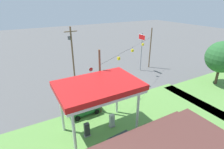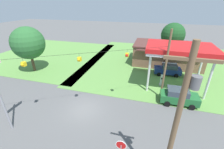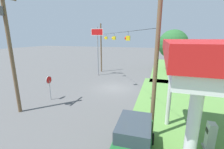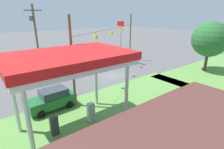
{
  "view_description": "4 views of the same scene",
  "coord_description": "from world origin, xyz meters",
  "px_view_note": "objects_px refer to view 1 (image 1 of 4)",
  "views": [
    {
      "loc": [
        16.67,
        22.57,
        13.76
      ],
      "look_at": [
        4.19,
        0.6,
        2.94
      ],
      "focal_mm": 28.0,
      "sensor_mm": 36.0,
      "label": 1
    },
    {
      "loc": [
        6.74,
        -12.22,
        11.12
      ],
      "look_at": [
        2.13,
        3.98,
        2.87
      ],
      "focal_mm": 24.0,
      "sensor_mm": 36.0,
      "label": 2
    },
    {
      "loc": [
        17.05,
        5.17,
        6.17
      ],
      "look_at": [
        1.94,
        0.35,
        2.25
      ],
      "focal_mm": 24.0,
      "sensor_mm": 36.0,
      "label": 3
    },
    {
      "loc": [
        14.93,
        19.27,
        8.56
      ],
      "look_at": [
        2.24,
        2.98,
        1.4
      ],
      "focal_mm": 28.0,
      "sensor_mm": 36.0,
      "label": 4
    }
  ],
  "objects_px": {
    "fuel_pump_near": "(112,121)",
    "car_at_pumps_rear": "(124,146)",
    "fuel_pump_far": "(87,130)",
    "utility_pole_main": "(72,53)",
    "car_at_pumps_front": "(85,107)",
    "stop_sign_roadside": "(91,71)",
    "tree_west_verge": "(222,57)",
    "gas_station_canopy": "(99,88)",
    "stop_sign_overhead": "(142,45)"
  },
  "relations": [
    {
      "from": "fuel_pump_near",
      "to": "stop_sign_roadside",
      "type": "relative_size",
      "value": 0.66
    },
    {
      "from": "gas_station_canopy",
      "to": "car_at_pumps_front",
      "type": "bearing_deg",
      "value": -86.51
    },
    {
      "from": "tree_west_verge",
      "to": "utility_pole_main",
      "type": "bearing_deg",
      "value": -31.69
    },
    {
      "from": "gas_station_canopy",
      "to": "fuel_pump_far",
      "type": "height_order",
      "value": "gas_station_canopy"
    },
    {
      "from": "stop_sign_overhead",
      "to": "utility_pole_main",
      "type": "relative_size",
      "value": 0.8
    },
    {
      "from": "fuel_pump_near",
      "to": "utility_pole_main",
      "type": "relative_size",
      "value": 0.17
    },
    {
      "from": "fuel_pump_far",
      "to": "stop_sign_roadside",
      "type": "relative_size",
      "value": 0.66
    },
    {
      "from": "stop_sign_roadside",
      "to": "tree_west_verge",
      "type": "relative_size",
      "value": 0.33
    },
    {
      "from": "gas_station_canopy",
      "to": "car_at_pumps_rear",
      "type": "xyz_separation_m",
      "value": [
        -0.59,
        3.99,
        -4.56
      ]
    },
    {
      "from": "car_at_pumps_rear",
      "to": "stop_sign_overhead",
      "type": "xyz_separation_m",
      "value": [
        -15.01,
        -16.65,
        4.48
      ]
    },
    {
      "from": "fuel_pump_near",
      "to": "car_at_pumps_rear",
      "type": "xyz_separation_m",
      "value": [
        0.96,
        3.99,
        0.17
      ]
    },
    {
      "from": "utility_pole_main",
      "to": "car_at_pumps_front",
      "type": "bearing_deg",
      "value": 78.9
    },
    {
      "from": "stop_sign_overhead",
      "to": "tree_west_verge",
      "type": "xyz_separation_m",
      "value": [
        -7.61,
        11.84,
        -0.47
      ]
    },
    {
      "from": "utility_pole_main",
      "to": "fuel_pump_far",
      "type": "bearing_deg",
      "value": 76.83
    },
    {
      "from": "car_at_pumps_front",
      "to": "tree_west_verge",
      "type": "bearing_deg",
      "value": 170.37
    },
    {
      "from": "fuel_pump_near",
      "to": "car_at_pumps_front",
      "type": "height_order",
      "value": "car_at_pumps_front"
    },
    {
      "from": "fuel_pump_far",
      "to": "utility_pole_main",
      "type": "bearing_deg",
      "value": -103.17
    },
    {
      "from": "stop_sign_overhead",
      "to": "car_at_pumps_rear",
      "type": "bearing_deg",
      "value": 47.97
    },
    {
      "from": "car_at_pumps_front",
      "to": "tree_west_verge",
      "type": "distance_m",
      "value": 23.99
    },
    {
      "from": "car_at_pumps_rear",
      "to": "tree_west_verge",
      "type": "distance_m",
      "value": 23.46
    },
    {
      "from": "fuel_pump_near",
      "to": "tree_west_verge",
      "type": "xyz_separation_m",
      "value": [
        -21.65,
        -0.81,
        4.18
      ]
    },
    {
      "from": "fuel_pump_near",
      "to": "car_at_pumps_front",
      "type": "bearing_deg",
      "value": -65.71
    },
    {
      "from": "fuel_pump_near",
      "to": "stop_sign_roadside",
      "type": "bearing_deg",
      "value": -103.25
    },
    {
      "from": "fuel_pump_near",
      "to": "car_at_pumps_front",
      "type": "distance_m",
      "value": 4.38
    },
    {
      "from": "gas_station_canopy",
      "to": "tree_west_verge",
      "type": "height_order",
      "value": "tree_west_verge"
    },
    {
      "from": "car_at_pumps_front",
      "to": "stop_sign_roadside",
      "type": "distance_m",
      "value": 10.56
    },
    {
      "from": "car_at_pumps_rear",
      "to": "stop_sign_roadside",
      "type": "height_order",
      "value": "stop_sign_roadside"
    },
    {
      "from": "car_at_pumps_front",
      "to": "utility_pole_main",
      "type": "xyz_separation_m",
      "value": [
        -1.98,
        -10.08,
        4.49
      ]
    },
    {
      "from": "gas_station_canopy",
      "to": "stop_sign_roadside",
      "type": "relative_size",
      "value": 3.37
    },
    {
      "from": "fuel_pump_near",
      "to": "stop_sign_overhead",
      "type": "distance_m",
      "value": 19.47
    },
    {
      "from": "fuel_pump_near",
      "to": "tree_west_verge",
      "type": "distance_m",
      "value": 22.07
    },
    {
      "from": "stop_sign_overhead",
      "to": "tree_west_verge",
      "type": "height_order",
      "value": "stop_sign_overhead"
    },
    {
      "from": "fuel_pump_near",
      "to": "fuel_pump_far",
      "type": "xyz_separation_m",
      "value": [
        3.11,
        0.0,
        0.0
      ]
    },
    {
      "from": "car_at_pumps_front",
      "to": "stop_sign_roadside",
      "type": "xyz_separation_m",
      "value": [
        -4.93,
        -9.31,
        0.82
      ]
    },
    {
      "from": "stop_sign_roadside",
      "to": "utility_pole_main",
      "type": "relative_size",
      "value": 0.25
    },
    {
      "from": "stop_sign_roadside",
      "to": "stop_sign_overhead",
      "type": "relative_size",
      "value": 0.32
    },
    {
      "from": "fuel_pump_near",
      "to": "utility_pole_main",
      "type": "bearing_deg",
      "value": -90.73
    },
    {
      "from": "car_at_pumps_front",
      "to": "tree_west_verge",
      "type": "height_order",
      "value": "tree_west_verge"
    },
    {
      "from": "fuel_pump_near",
      "to": "stop_sign_overhead",
      "type": "xyz_separation_m",
      "value": [
        -14.04,
        -12.66,
        4.65
      ]
    },
    {
      "from": "utility_pole_main",
      "to": "tree_west_verge",
      "type": "xyz_separation_m",
      "value": [
        -21.47,
        13.26,
        -0.53
      ]
    },
    {
      "from": "utility_pole_main",
      "to": "tree_west_verge",
      "type": "distance_m",
      "value": 25.24
    },
    {
      "from": "fuel_pump_far",
      "to": "utility_pole_main",
      "type": "height_order",
      "value": "utility_pole_main"
    },
    {
      "from": "stop_sign_overhead",
      "to": "utility_pole_main",
      "type": "height_order",
      "value": "utility_pole_main"
    },
    {
      "from": "stop_sign_roadside",
      "to": "tree_west_verge",
      "type": "distance_m",
      "value": 22.55
    },
    {
      "from": "car_at_pumps_rear",
      "to": "car_at_pumps_front",
      "type": "bearing_deg",
      "value": 91.33
    },
    {
      "from": "stop_sign_roadside",
      "to": "tree_west_verge",
      "type": "bearing_deg",
      "value": -33.97
    },
    {
      "from": "car_at_pumps_front",
      "to": "utility_pole_main",
      "type": "relative_size",
      "value": 0.44
    },
    {
      "from": "car_at_pumps_front",
      "to": "utility_pole_main",
      "type": "bearing_deg",
      "value": -103.02
    },
    {
      "from": "stop_sign_roadside",
      "to": "utility_pole_main",
      "type": "height_order",
      "value": "utility_pole_main"
    },
    {
      "from": "fuel_pump_near",
      "to": "car_at_pumps_front",
      "type": "xyz_separation_m",
      "value": [
        1.8,
        -3.99,
        0.22
      ]
    }
  ]
}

